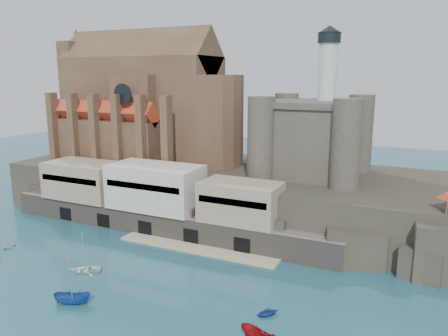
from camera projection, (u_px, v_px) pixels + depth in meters
name	position (u px, v px, depth m)	size (l,w,h in m)	color
ground	(123.00, 292.00, 61.50)	(300.00, 300.00, 0.00)	#1B4A5A
promontory	(235.00, 192.00, 95.33)	(100.00, 36.00, 10.00)	#29251F
quay	(154.00, 200.00, 84.88)	(70.00, 12.00, 13.05)	#6B6155
church	(148.00, 108.00, 103.94)	(47.00, 25.93, 30.51)	#4C3423
castle_keep	(313.00, 134.00, 87.22)	(21.20, 21.20, 29.30)	#403C33
boat_2	(73.00, 303.00, 58.45)	(1.91, 1.96, 5.08)	#1A4994
boat_4	(9.00, 247.00, 77.39)	(2.36, 1.44, 2.73)	silver
boat_6	(85.00, 271.00, 68.01)	(3.64, 1.06, 5.10)	white
boat_7	(267.00, 315.00, 55.56)	(2.58, 1.58, 2.99)	navy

